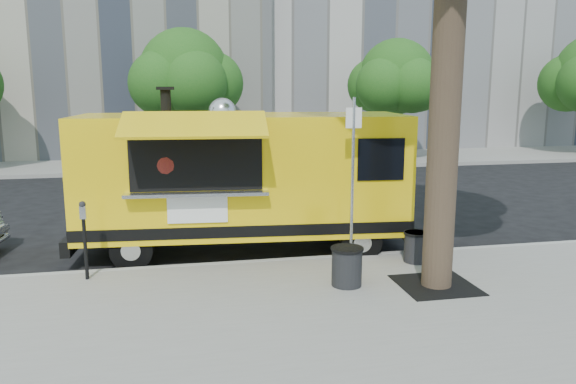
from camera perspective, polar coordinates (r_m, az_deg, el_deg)
name	(u,v)px	position (r m, az deg, el deg)	size (l,w,h in m)	color
ground	(254,254)	(11.42, -3.53, -6.30)	(120.00, 120.00, 0.00)	black
sidewalk	(295,335)	(7.70, 0.74, -14.34)	(60.00, 6.00, 0.15)	gray
curb	(260,265)	(10.52, -2.82, -7.37)	(60.00, 0.14, 0.16)	#999993
far_sidewalk	(210,163)	(24.58, -7.91, 2.97)	(60.00, 5.00, 0.15)	gray
tree_well	(436,285)	(9.54, 14.80, -9.14)	(1.20, 1.20, 0.02)	black
far_tree_b	(184,74)	(23.53, -10.50, 11.73)	(3.60, 3.60, 5.50)	#33261C
far_tree_c	(397,77)	(25.08, 10.98, 11.38)	(3.24, 3.24, 5.21)	#33261C
sign_post	(353,173)	(9.86, 6.58, 1.96)	(0.28, 0.06, 3.00)	silver
parking_meter	(84,231)	(9.87, -20.00, -3.75)	(0.11, 0.11, 1.33)	black
food_truck	(242,177)	(11.21, -4.69, 1.51)	(6.84, 3.35, 3.30)	yellow
trash_bin_left	(416,246)	(10.60, 12.87, -5.36)	(0.47, 0.47, 0.56)	black
trash_bin_right	(347,265)	(9.18, 6.00, -7.41)	(0.53, 0.53, 0.64)	black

